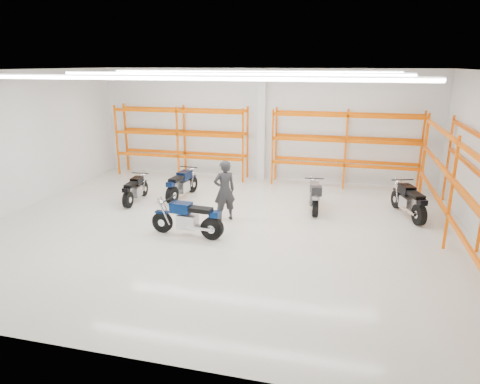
% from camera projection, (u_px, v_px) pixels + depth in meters
% --- Properties ---
extents(ground, '(14.00, 14.00, 0.00)m').
position_uv_depth(ground, '(222.00, 228.00, 12.68)').
color(ground, beige).
rests_on(ground, ground).
extents(room_shell, '(14.02, 12.02, 4.51)m').
position_uv_depth(room_shell, '(221.00, 116.00, 11.76)').
color(room_shell, silver).
rests_on(room_shell, ground).
extents(motorcycle_main, '(2.18, 0.72, 1.07)m').
position_uv_depth(motorcycle_main, '(190.00, 219.00, 11.93)').
color(motorcycle_main, black).
rests_on(motorcycle_main, ground).
extents(motorcycle_back_a, '(0.63, 1.91, 0.94)m').
position_uv_depth(motorcycle_back_a, '(135.00, 190.00, 14.88)').
color(motorcycle_back_a, black).
rests_on(motorcycle_back_a, ground).
extents(motorcycle_back_b, '(0.73, 2.14, 1.05)m').
position_uv_depth(motorcycle_back_b, '(181.00, 185.00, 15.30)').
color(motorcycle_back_b, black).
rests_on(motorcycle_back_b, ground).
extents(motorcycle_back_c, '(0.68, 2.04, 1.05)m').
position_uv_depth(motorcycle_back_c, '(315.00, 197.00, 13.98)').
color(motorcycle_back_c, black).
rests_on(motorcycle_back_c, ground).
extents(motorcycle_back_d, '(0.96, 2.13, 1.08)m').
position_uv_depth(motorcycle_back_d, '(409.00, 202.00, 13.42)').
color(motorcycle_back_d, black).
rests_on(motorcycle_back_d, ground).
extents(standing_man, '(0.83, 0.77, 1.89)m').
position_uv_depth(standing_man, '(224.00, 191.00, 13.07)').
color(standing_man, black).
rests_on(standing_man, ground).
extents(structural_column, '(0.32, 0.32, 4.50)m').
position_uv_depth(structural_column, '(262.00, 125.00, 17.44)').
color(structural_column, white).
rests_on(structural_column, ground).
extents(pallet_racking_back_left, '(5.67, 0.87, 3.00)m').
position_uv_depth(pallet_racking_back_left, '(181.00, 135.00, 18.05)').
color(pallet_racking_back_left, '#FF6203').
rests_on(pallet_racking_back_left, ground).
extents(pallet_racking_back_right, '(5.67, 0.87, 3.00)m').
position_uv_depth(pallet_racking_back_right, '(346.00, 142.00, 16.46)').
color(pallet_racking_back_right, '#FF6203').
rests_on(pallet_racking_back_right, ground).
extents(pallet_racking_side, '(0.87, 9.07, 3.00)m').
position_uv_depth(pallet_racking_side, '(470.00, 183.00, 10.65)').
color(pallet_racking_side, '#FF6203').
rests_on(pallet_racking_side, ground).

